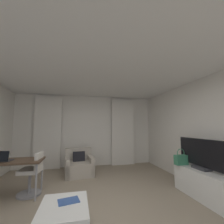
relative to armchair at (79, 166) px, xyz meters
name	(u,v)px	position (x,y,z in m)	size (l,w,h in m)	color
ground_plane	(97,212)	(0.29, -2.04, -0.26)	(12.00, 12.00, 0.00)	gray
wall_window	(87,130)	(0.29, 0.99, 1.04)	(5.12, 0.06, 2.60)	silver
wall_right	(213,133)	(2.82, -2.04, 1.04)	(0.06, 6.12, 2.60)	silver
ceiling	(98,63)	(0.29, -2.04, 2.37)	(5.12, 6.12, 0.06)	white
curtain_left_panel	(48,132)	(-1.09, 0.86, 0.99)	(0.90, 0.06, 2.50)	silver
curtain_right_panel	(123,132)	(1.66, 0.86, 0.99)	(0.90, 0.06, 2.50)	silver
armchair	(79,166)	(0.00, 0.00, 0.00)	(0.89, 0.85, 0.76)	#B2A899
desk	(10,164)	(-1.42, -1.15, 0.41)	(1.26, 0.60, 0.75)	#4C3828
desk_chair	(32,176)	(-1.00, -1.09, 0.13)	(0.48, 0.48, 0.88)	gray
laptop	(2,159)	(-1.53, -1.22, 0.53)	(0.35, 0.28, 0.22)	#2D2D33
coffee_table	(63,222)	(-0.21, -2.55, -0.05)	(0.62, 0.75, 0.42)	white
magazine_open	(69,201)	(-0.16, -2.46, 0.16)	(0.32, 0.25, 0.01)	#335193
tv_console	(204,184)	(2.48, -2.06, 0.02)	(0.47, 1.25, 0.56)	white
tv_flatscreen	(201,155)	(2.48, -2.02, 0.60)	(0.20, 1.16, 0.63)	#333338
handbag_primary	(181,159)	(2.32, -1.60, 0.42)	(0.30, 0.14, 0.37)	#387F5B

